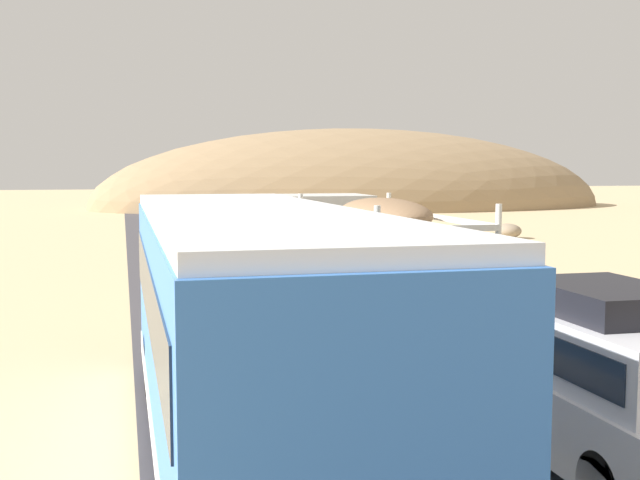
# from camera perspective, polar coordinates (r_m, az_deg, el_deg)

# --- Properties ---
(ground_plane) EXTENTS (240.00, 240.00, 0.00)m
(ground_plane) POSITION_cam_1_polar(r_m,az_deg,el_deg) (12.48, 6.09, -12.13)
(ground_plane) COLOR #CCB284
(road_surface) EXTENTS (8.00, 120.00, 0.02)m
(road_surface) POSITION_cam_1_polar(r_m,az_deg,el_deg) (12.48, 6.09, -12.09)
(road_surface) COLOR #423F44
(road_surface) RESTS_ON ground
(road_centre_line) EXTENTS (0.16, 117.60, 0.00)m
(road_centre_line) POSITION_cam_1_polar(r_m,az_deg,el_deg) (12.47, 6.10, -12.04)
(road_centre_line) COLOR #D8CC4C
(road_centre_line) RESTS_ON road_surface
(suv_near) EXTENTS (1.90, 4.62, 2.29)m
(suv_near) POSITION_cam_1_polar(r_m,az_deg,el_deg) (10.45, 19.70, -9.34)
(suv_near) COLOR silver
(suv_near) RESTS_ON road_surface
(livestock_truck) EXTENTS (2.53, 9.70, 3.02)m
(livestock_truck) POSITION_cam_1_polar(r_m,az_deg,el_deg) (20.73, 1.76, -0.05)
(livestock_truck) COLOR silver
(livestock_truck) RESTS_ON road_surface
(bus) EXTENTS (2.54, 10.00, 3.21)m
(bus) POSITION_cam_1_polar(r_m,az_deg,el_deg) (10.00, -4.93, -6.19)
(bus) COLOR #3872C6
(bus) RESTS_ON road_surface
(car_far) EXTENTS (1.80, 4.40, 1.46)m
(car_far) POSITION_cam_1_polar(r_m,az_deg,el_deg) (43.99, -6.63, 1.34)
(car_far) COLOR silver
(car_far) RESTS_ON road_surface
(boulder_near_shoulder) EXTENTS (1.47, 1.43, 0.78)m
(boulder_near_shoulder) POSITION_cam_1_polar(r_m,az_deg,el_deg) (42.03, 13.32, 0.64)
(boulder_near_shoulder) COLOR gray
(boulder_near_shoulder) RESTS_ON ground
(distant_hill) EXTENTS (47.56, 22.00, 14.24)m
(distant_hill) POSITION_cam_1_polar(r_m,az_deg,el_deg) (72.44, 2.62, 2.39)
(distant_hill) COLOR #997C5A
(distant_hill) RESTS_ON ground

